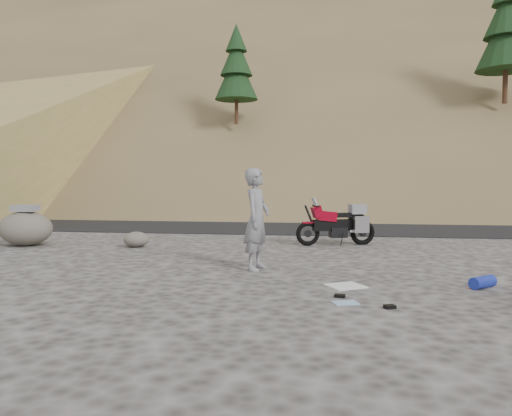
{
  "coord_description": "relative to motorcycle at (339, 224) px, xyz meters",
  "views": [
    {
      "loc": [
        0.32,
        -8.87,
        1.62
      ],
      "look_at": [
        -1.29,
        1.97,
        1.0
      ],
      "focal_mm": 35.0,
      "sensor_mm": 36.0,
      "label": 1
    }
  ],
  "objects": [
    {
      "name": "road",
      "position": [
        -0.56,
        5.39,
        -0.52
      ],
      "size": [
        120.0,
        7.0,
        0.05
      ],
      "primitive_type": "cube",
      "color": "black",
      "rests_on": "ground"
    },
    {
      "name": "boulder",
      "position": [
        -7.65,
        -1.24,
        -0.07
      ],
      "size": [
        1.45,
        1.28,
        1.02
      ],
      "rotation": [
        0.0,
        0.0,
        -0.15
      ],
      "color": "#514D46",
      "rests_on": "ground"
    },
    {
      "name": "motorcycle",
      "position": [
        0.0,
        0.0,
        0.0
      ],
      "size": [
        1.97,
        0.95,
        1.21
      ],
      "rotation": [
        0.0,
        0.0,
        0.32
      ],
      "color": "black",
      "rests_on": "ground"
    },
    {
      "name": "small_rock",
      "position": [
        -4.86,
        -1.08,
        -0.33
      ],
      "size": [
        0.74,
        0.7,
        0.37
      ],
      "rotation": [
        0.0,
        0.0,
        -0.27
      ],
      "color": "#514D46",
      "rests_on": "ground"
    },
    {
      "name": "gear_blue_mat",
      "position": [
        2.04,
        -4.68,
        -0.42
      ],
      "size": [
        0.46,
        0.44,
        0.18
      ],
      "primitive_type": "cylinder",
      "rotation": [
        0.0,
        1.57,
        0.72
      ],
      "color": "#1B2CA3",
      "rests_on": "ground"
    },
    {
      "name": "man",
      "position": [
        -1.53,
        -3.65,
        -0.52
      ],
      "size": [
        0.57,
        0.75,
        1.83
      ],
      "primitive_type": "imported",
      "rotation": [
        0.0,
        0.0,
        1.36
      ],
      "color": "gray",
      "rests_on": "ground"
    },
    {
      "name": "hillside",
      "position": [
        -0.6,
        37.26,
        10.56
      ],
      "size": [
        120.0,
        73.0,
        46.72
      ],
      "color": "brown",
      "rests_on": "ground"
    },
    {
      "name": "ground",
      "position": [
        -0.56,
        -3.61,
        -0.52
      ],
      "size": [
        140.0,
        140.0,
        0.0
      ],
      "primitive_type": "plane",
      "color": "#3B3937",
      "rests_on": "ground"
    },
    {
      "name": "gear_white_cloth",
      "position": [
        0.01,
        -4.87,
        -0.51
      ],
      "size": [
        0.68,
        0.66,
        0.02
      ],
      "primitive_type": "cube",
      "rotation": [
        0.0,
        0.0,
        0.55
      ],
      "color": "white",
      "rests_on": "ground"
    },
    {
      "name": "gear_glove_b",
      "position": [
        0.52,
        -6.1,
        -0.49
      ],
      "size": [
        0.16,
        0.15,
        0.04
      ],
      "primitive_type": "cube",
      "rotation": [
        0.0,
        0.0,
        0.43
      ],
      "color": "black",
      "rests_on": "ground"
    },
    {
      "name": "gear_glove_a",
      "position": [
        -0.09,
        -5.59,
        -0.5
      ],
      "size": [
        0.16,
        0.13,
        0.04
      ],
      "primitive_type": "cube",
      "rotation": [
        0.0,
        0.0,
        -0.16
      ],
      "color": "black",
      "rests_on": "ground"
    },
    {
      "name": "gear_blue_cloth",
      "position": [
        -0.02,
        -5.92,
        -0.51
      ],
      "size": [
        0.38,
        0.33,
        0.01
      ],
      "primitive_type": "cube",
      "rotation": [
        0.0,
        0.0,
        0.35
      ],
      "color": "#8CB4D8",
      "rests_on": "ground"
    },
    {
      "name": "gear_funnel",
      "position": [
        1.89,
        -4.76,
        -0.44
      ],
      "size": [
        0.12,
        0.12,
        0.15
      ],
      "primitive_type": "cone",
      "rotation": [
        0.0,
        0.0,
        0.02
      ],
      "color": "red",
      "rests_on": "ground"
    }
  ]
}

